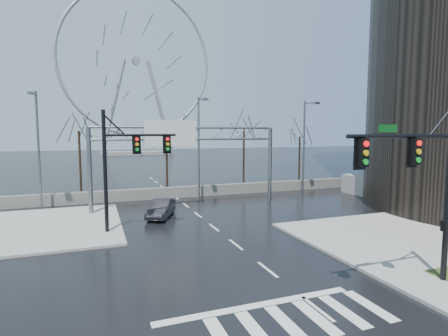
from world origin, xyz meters
name	(u,v)px	position (x,y,z in m)	size (l,w,h in m)	color
ground	(267,269)	(0.00, 0.00, 0.00)	(260.00, 260.00, 0.00)	black
sidewalk_right_ext	(394,235)	(10.00, 2.00, 0.07)	(12.00, 10.00, 0.15)	gray
sidewalk_far	(45,227)	(-11.00, 12.00, 0.07)	(10.00, 12.00, 0.15)	gray
barrier_wall	(176,192)	(0.00, 20.00, 0.55)	(52.00, 0.50, 1.10)	slate
signal_mast_near	(427,174)	(5.14, -4.04, 4.87)	(5.52, 0.41, 8.00)	black
signal_mast_far	(123,159)	(-5.87, 8.96, 4.83)	(4.72, 0.41, 8.00)	black
sign_gantry	(184,149)	(-0.38, 14.96, 5.18)	(16.36, 0.40, 7.60)	slate
streetlight_left	(38,141)	(-12.00, 18.16, 5.89)	(0.50, 2.55, 10.00)	slate
streetlight_mid	(200,140)	(2.00, 18.16, 5.89)	(0.50, 2.55, 10.00)	slate
streetlight_right	(306,139)	(14.00, 18.16, 5.89)	(0.50, 2.55, 10.00)	slate
tree_left	(79,139)	(-9.00, 23.50, 5.98)	(3.75, 3.75, 7.50)	black
tree_center	(167,145)	(0.00, 24.50, 5.17)	(3.25, 3.25, 6.50)	black
tree_right	(244,136)	(9.00, 23.50, 6.22)	(3.90, 3.90, 7.80)	black
tree_far_right	(300,142)	(17.00, 24.00, 5.41)	(3.40, 3.40, 6.80)	black
ferris_wheel	(136,67)	(5.00, 95.00, 26.13)	(45.00, 6.00, 50.91)	gray
car	(161,208)	(-2.88, 12.31, 0.69)	(1.46, 4.18, 1.38)	black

